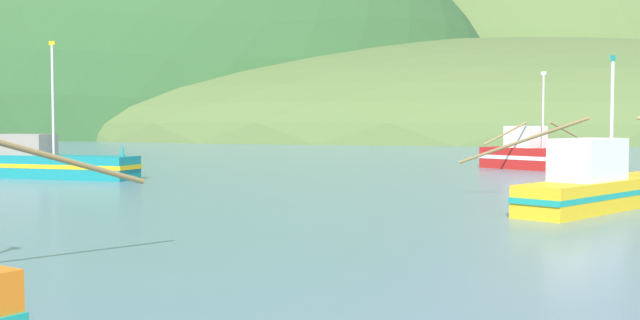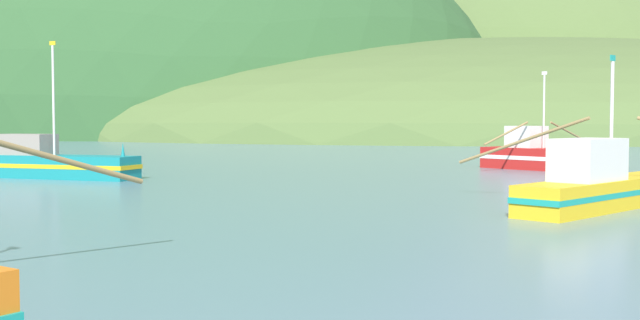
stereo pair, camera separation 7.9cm
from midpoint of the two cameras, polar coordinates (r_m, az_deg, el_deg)
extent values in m
ellipsoid|color=#516B38|center=(174.12, 12.20, 1.87)|extent=(206.69, 165.35, 37.89)
ellipsoid|color=#516B38|center=(238.42, 14.46, 2.11)|extent=(130.94, 104.75, 95.85)
ellipsoid|color=#2D562D|center=(163.59, -9.69, 1.83)|extent=(129.60, 103.68, 95.02)
cube|color=gold|center=(28.99, 20.41, -2.23)|extent=(8.15, 8.90, 1.02)
cube|color=teal|center=(28.98, 20.42, -2.13)|extent=(8.23, 8.99, 0.18)
cube|color=silver|center=(27.30, 18.88, 0.02)|extent=(2.96, 3.07, 1.39)
cylinder|color=silver|center=(28.78, 20.41, 2.72)|extent=(0.12, 0.12, 3.99)
cube|color=teal|center=(28.86, 20.49, 6.93)|extent=(0.26, 0.29, 0.20)
cylinder|color=#997F4C|center=(30.56, 14.37, 1.30)|extent=(4.19, 3.73, 1.89)
cube|color=#147F84|center=(43.61, -19.67, -0.43)|extent=(11.37, 4.95, 1.19)
cube|color=gold|center=(43.60, -19.67, -0.36)|extent=(11.48, 5.00, 0.21)
cone|color=#147F84|center=(40.47, -14.01, 0.74)|extent=(0.25, 0.25, 0.70)
cube|color=gray|center=(44.04, -20.45, 1.07)|extent=(3.29, 2.29, 1.09)
cylinder|color=silver|center=(42.89, -18.67, 4.09)|extent=(0.12, 0.12, 5.64)
cube|color=gold|center=(43.06, -18.73, 8.01)|extent=(0.35, 0.13, 0.20)
cube|color=red|center=(49.65, 15.58, 0.09)|extent=(6.58, 6.79, 1.31)
cube|color=white|center=(49.65, 15.58, 0.16)|extent=(6.64, 6.86, 0.24)
cone|color=red|center=(47.82, 18.78, 1.14)|extent=(0.28, 0.28, 0.70)
cube|color=silver|center=(50.14, 14.74, 1.64)|extent=(2.70, 2.69, 1.33)
cylinder|color=silver|center=(49.41, 15.93, 3.38)|extent=(0.12, 0.12, 4.40)
cube|color=white|center=(49.49, 15.97, 6.07)|extent=(0.27, 0.28, 0.20)
cylinder|color=#997F4C|center=(52.25, 17.62, 1.93)|extent=(3.02, 2.84, 1.37)
cylinder|color=#997F4C|center=(47.02, 13.37, 1.90)|extent=(3.02, 2.84, 1.37)
cylinder|color=#997F4C|center=(15.92, -21.89, 1.11)|extent=(3.66, 5.99, 1.99)
camera|label=1|loc=(0.04, -89.93, 0.00)|focal=44.25mm
camera|label=2|loc=(0.04, 90.07, 0.00)|focal=44.25mm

